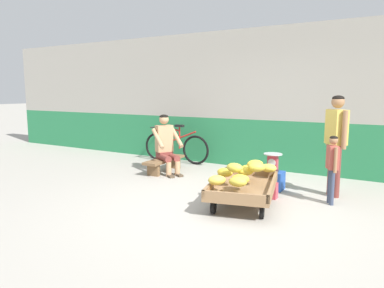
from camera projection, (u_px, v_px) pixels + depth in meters
name	position (u px, v px, depth m)	size (l,w,h in m)	color
ground_plane	(219.00, 210.00, 4.84)	(80.00, 80.00, 0.00)	#A39E93
back_wall	(285.00, 100.00, 7.12)	(16.00, 0.30, 2.84)	#287F4C
banana_cart	(244.00, 188.00, 5.07)	(1.15, 1.60, 0.36)	#8E6B47
banana_pile	(243.00, 172.00, 5.07)	(0.75, 1.32, 0.26)	yellow
low_bench	(164.00, 162.00, 7.12)	(0.34, 1.11, 0.27)	brown
vendor_seated	(166.00, 144.00, 6.98)	(0.74, 0.65, 1.14)	tan
plastic_crate	(272.00, 180.00, 5.86)	(0.36, 0.28, 0.30)	#234CA8
weighing_scale	(273.00, 162.00, 5.81)	(0.30, 0.30, 0.29)	#28282D
bicycle_near_left	(176.00, 147.00, 8.06)	(1.66, 0.48, 0.86)	black
customer_adult	(336.00, 134.00, 5.37)	(0.36, 0.39, 1.53)	brown
customer_child	(332.00, 162.00, 5.03)	(0.20, 0.28, 0.98)	#38425B
shopping_bag	(271.00, 191.00, 5.36)	(0.18, 0.12, 0.24)	#D13D4C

